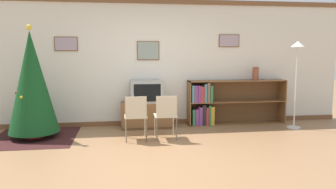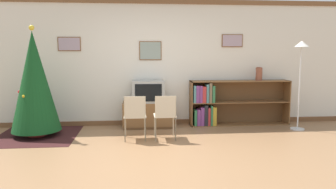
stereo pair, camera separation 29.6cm
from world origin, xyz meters
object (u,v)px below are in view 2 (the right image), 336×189
(folding_chair_left, at_px, (135,115))
(standing_lamp, at_px, (301,62))
(tv_console, at_px, (148,115))
(christmas_tree, at_px, (34,82))
(folding_chair_right, at_px, (165,114))
(vase, at_px, (259,74))
(bookshelf, at_px, (222,103))
(television, at_px, (148,91))

(folding_chair_left, xyz_separation_m, standing_lamp, (3.33, 0.52, 0.92))
(tv_console, bearing_deg, christmas_tree, -166.44)
(christmas_tree, xyz_separation_m, folding_chair_left, (1.87, -0.51, -0.56))
(tv_console, bearing_deg, folding_chair_left, -104.90)
(folding_chair_right, bearing_deg, vase, 26.63)
(folding_chair_left, distance_m, bookshelf, 2.17)
(tv_console, height_order, television, television)
(bookshelf, distance_m, standing_lamp, 1.81)
(folding_chair_right, height_order, standing_lamp, standing_lamp)
(folding_chair_right, bearing_deg, standing_lamp, 10.57)
(christmas_tree, bearing_deg, vase, 7.09)
(folding_chair_left, relative_size, vase, 2.82)
(christmas_tree, height_order, vase, christmas_tree)
(folding_chair_right, bearing_deg, television, 104.93)
(christmas_tree, distance_m, vase, 4.59)
(christmas_tree, height_order, television, christmas_tree)
(folding_chair_right, distance_m, bookshelf, 1.73)
(folding_chair_left, distance_m, standing_lamp, 3.49)
(tv_console, xyz_separation_m, vase, (2.41, 0.05, 0.85))
(tv_console, bearing_deg, standing_lamp, -9.33)
(folding_chair_left, distance_m, folding_chair_right, 0.54)
(christmas_tree, xyz_separation_m, bookshelf, (3.75, 0.59, -0.56))
(television, distance_m, bookshelf, 1.63)
(christmas_tree, bearing_deg, tv_console, 13.56)
(television, relative_size, standing_lamp, 0.37)
(tv_console, bearing_deg, bookshelf, 2.71)
(folding_chair_left, height_order, vase, vase)
(folding_chair_right, relative_size, bookshelf, 0.38)
(television, distance_m, folding_chair_left, 1.10)
(tv_console, bearing_deg, vase, 1.18)
(tv_console, height_order, folding_chair_left, folding_chair_left)
(folding_chair_left, xyz_separation_m, bookshelf, (1.88, 1.10, 0.00))
(tv_console, distance_m, television, 0.50)
(television, height_order, bookshelf, television)
(folding_chair_left, bearing_deg, vase, 21.79)
(christmas_tree, distance_m, standing_lamp, 5.21)
(tv_console, xyz_separation_m, standing_lamp, (3.06, -0.50, 1.12))
(vase, xyz_separation_m, standing_lamp, (0.65, -0.55, 0.27))
(christmas_tree, relative_size, standing_lamp, 1.15)
(folding_chair_left, relative_size, folding_chair_right, 1.00)
(bookshelf, bearing_deg, folding_chair_left, -149.64)
(television, relative_size, folding_chair_left, 0.81)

